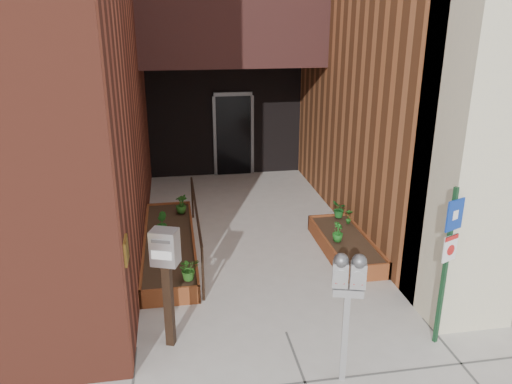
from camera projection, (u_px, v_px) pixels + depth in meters
name	position (u px, v px, depth m)	size (l,w,h in m)	color
ground	(286.00, 332.00, 6.80)	(80.00, 80.00, 0.00)	#9E9991
planter_left	(170.00, 246.00, 9.02)	(0.90, 3.60, 0.30)	brown
planter_right	(345.00, 245.00, 9.05)	(0.80, 2.20, 0.30)	brown
handrail	(196.00, 214.00, 8.84)	(0.04, 3.34, 0.90)	black
parking_meter	(349.00, 284.00, 5.51)	(0.38, 0.23, 1.65)	#A4A4A6
sign_post	(449.00, 251.00, 6.15)	(0.28, 0.14, 2.17)	#153B20
payment_dropbox	(166.00, 264.00, 6.17)	(0.39, 0.34, 1.63)	black
shrub_left_a	(189.00, 269.00, 7.50)	(0.32, 0.32, 0.35)	#285F1B
shrub_left_b	(161.00, 223.00, 9.07)	(0.22, 0.22, 0.41)	#1E5C1A
shrub_left_c	(181.00, 204.00, 10.02)	(0.21, 0.21, 0.37)	#255E1A
shrub_left_d	(183.00, 203.00, 10.10)	(0.19, 0.19, 0.35)	#1E4F16
shrub_right_a	(338.00, 232.00, 8.77)	(0.20, 0.20, 0.35)	#1C631C
shrub_right_b	(349.00, 216.00, 9.51)	(0.16, 0.16, 0.30)	#1E611B
shrub_right_c	(339.00, 209.00, 9.80)	(0.31, 0.31, 0.34)	#1A5C1F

